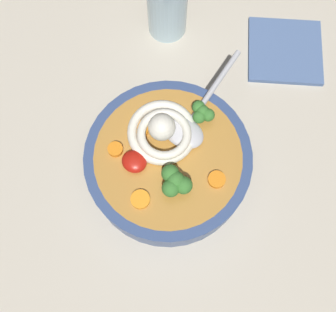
% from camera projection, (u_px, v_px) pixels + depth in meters
% --- Properties ---
extents(table_slab, '(1.24, 1.24, 0.04)m').
position_uv_depth(table_slab, '(175.00, 149.00, 0.64)').
color(table_slab, '#BCB29E').
rests_on(table_slab, ground).
extents(soup_bowl, '(0.23, 0.23, 0.06)m').
position_uv_depth(soup_bowl, '(168.00, 163.00, 0.58)').
color(soup_bowl, '#334775').
rests_on(soup_bowl, table_slab).
extents(noodle_pile, '(0.11, 0.10, 0.04)m').
position_uv_depth(noodle_pile, '(163.00, 131.00, 0.55)').
color(noodle_pile, silver).
rests_on(noodle_pile, soup_bowl).
extents(soup_spoon, '(0.06, 0.17, 0.02)m').
position_uv_depth(soup_spoon, '(189.00, 123.00, 0.56)').
color(soup_spoon, '#B7B7BC').
rests_on(soup_spoon, soup_bowl).
extents(chili_sauce_dollop, '(0.03, 0.03, 0.02)m').
position_uv_depth(chili_sauce_dollop, '(134.00, 162.00, 0.54)').
color(chili_sauce_dollop, '#B2190F').
rests_on(chili_sauce_dollop, soup_bowl).
extents(broccoli_floret_far, '(0.04, 0.03, 0.03)m').
position_uv_depth(broccoli_floret_far, '(202.00, 113.00, 0.56)').
color(broccoli_floret_far, '#7A9E60').
rests_on(broccoli_floret_far, soup_bowl).
extents(broccoli_floret_beside_noodles, '(0.05, 0.04, 0.04)m').
position_uv_depth(broccoli_floret_beside_noodles, '(175.00, 182.00, 0.52)').
color(broccoli_floret_beside_noodles, '#7A9E60').
rests_on(broccoli_floret_beside_noodles, soup_bowl).
extents(carrot_slice_beside_chili, '(0.02, 0.02, 0.01)m').
position_uv_depth(carrot_slice_beside_chili, '(217.00, 179.00, 0.54)').
color(carrot_slice_beside_chili, orange).
rests_on(carrot_slice_beside_chili, soup_bowl).
extents(carrot_slice_extra_b, '(0.02, 0.02, 0.01)m').
position_uv_depth(carrot_slice_extra_b, '(115.00, 149.00, 0.55)').
color(carrot_slice_extra_b, orange).
rests_on(carrot_slice_extra_b, soup_bowl).
extents(carrot_slice_near_spoon, '(0.03, 0.03, 0.01)m').
position_uv_depth(carrot_slice_near_spoon, '(139.00, 130.00, 0.56)').
color(carrot_slice_near_spoon, orange).
rests_on(carrot_slice_near_spoon, soup_bowl).
extents(carrot_slice_left, '(0.03, 0.03, 0.01)m').
position_uv_depth(carrot_slice_left, '(140.00, 199.00, 0.53)').
color(carrot_slice_left, orange).
rests_on(carrot_slice_left, soup_bowl).
extents(drinking_glass, '(0.06, 0.06, 0.12)m').
position_uv_depth(drinking_glass, '(167.00, 4.00, 0.64)').
color(drinking_glass, silver).
rests_on(drinking_glass, table_slab).
extents(folded_napkin, '(0.16, 0.16, 0.01)m').
position_uv_depth(folded_napkin, '(285.00, 51.00, 0.67)').
color(folded_napkin, '#4C6693').
rests_on(folded_napkin, table_slab).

